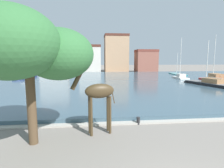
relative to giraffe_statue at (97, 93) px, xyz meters
name	(u,v)px	position (x,y,z in m)	size (l,w,h in m)	color
harbor_water	(108,81)	(2.76, 25.57, -2.28)	(87.82, 47.78, 0.39)	#3D5666
quay_edge_coping	(137,123)	(2.76, 1.43, -2.42)	(87.82, 0.50, 0.12)	#ADA89E
giraffe_statue	(97,93)	(0.00, 0.00, 0.00)	(2.75, 1.06, 4.85)	#42331E
sailboat_orange	(63,75)	(-7.75, 36.07, -2.03)	(2.23, 7.14, 8.74)	orange
sailboat_black	(205,84)	(17.56, 16.50, -1.93)	(4.18, 9.36, 7.33)	black
sailboat_teal	(176,74)	(22.64, 37.41, -2.15)	(3.19, 9.93, 6.15)	teal
sailboat_white	(180,78)	(18.30, 26.69, -1.96)	(2.34, 6.01, 8.93)	white
sailboat_navy	(24,78)	(-14.70, 29.41, -1.89)	(2.82, 8.03, 9.34)	navy
sailboat_red	(213,80)	(22.33, 21.53, -1.88)	(3.24, 8.95, 8.96)	red
shade_tree	(30,48)	(-3.23, -1.14, 2.46)	(5.62, 6.09, 6.65)	brown
mooring_bollard	(138,121)	(2.79, 1.28, -2.23)	(0.24, 0.24, 0.50)	#232326
townhouse_wide_warehouse	(54,55)	(-13.01, 51.90, 3.45)	(9.04, 5.44, 11.81)	beige
townhouse_tall_gabled	(90,59)	(-1.28, 53.33, 2.19)	(7.34, 7.75, 9.30)	beige
townhouse_corner_house	(116,53)	(8.05, 54.98, 4.12)	(8.31, 7.37, 13.16)	tan
townhouse_narrow_midrow	(146,61)	(18.21, 51.87, 1.46)	(7.24, 5.88, 7.84)	#8E5142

